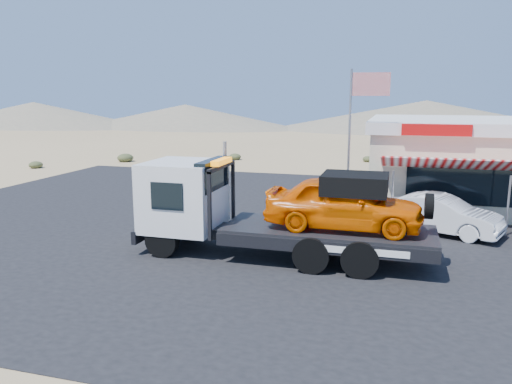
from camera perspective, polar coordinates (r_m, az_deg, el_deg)
ground at (r=17.92m, az=-6.45°, el=-5.27°), size 120.00×120.00×0.00m
asphalt_lot at (r=20.06m, az=2.14°, el=-3.40°), size 32.00×24.00×0.02m
tow_truck at (r=15.45m, az=2.18°, el=-1.65°), size 9.03×2.68×3.02m
white_sedan at (r=19.44m, az=20.30°, el=-2.40°), size 4.52×2.97×1.41m
jerky_store at (r=25.31m, az=24.72°, el=3.19°), size 10.40×9.97×3.90m
flagpole at (r=20.47m, az=11.31°, el=7.35°), size 1.55×0.10×6.00m
desert_scrub at (r=32.15m, az=-24.74°, el=1.61°), size 25.65×30.55×0.68m
distant_hills at (r=72.94m, az=3.09°, el=8.63°), size 126.00×48.00×4.20m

